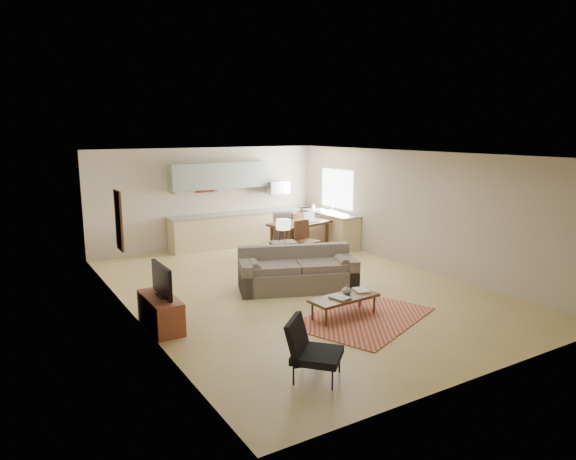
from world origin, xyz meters
TOP-DOWN VIEW (x-y plane):
  - room at (0.00, 0.00)m, footprint 9.00×9.00m
  - kitchen_counter_back at (0.90, 4.18)m, footprint 4.26×0.64m
  - kitchen_counter_right at (2.93, 3.00)m, footprint 0.64×2.26m
  - kitchen_range at (2.00, 4.18)m, footprint 0.62×0.62m
  - kitchen_microwave at (2.00, 4.20)m, footprint 0.62×0.40m
  - upper_cabinets at (0.30, 4.33)m, footprint 2.80×0.34m
  - window_right at (3.23, 3.00)m, footprint 0.02×1.40m
  - wall_art_left at (-3.21, 0.90)m, footprint 0.06×0.42m
  - triptych at (-0.10, 4.47)m, footprint 1.70×0.04m
  - rug at (0.08, -2.07)m, footprint 2.77×2.37m
  - sofa at (-0.02, -0.11)m, footprint 2.63×1.83m
  - coffee_table at (-0.18, -1.85)m, footprint 1.29×0.59m
  - book_a at (-0.43, -1.92)m, footprint 0.38×0.43m
  - book_b at (0.16, -1.72)m, footprint 0.39×0.43m
  - vase at (-0.09, -1.79)m, footprint 0.21×0.21m
  - armchair at (-1.83, -3.44)m, footprint 0.98×0.98m
  - tv_credenza at (-3.01, -0.70)m, footprint 0.44×1.15m
  - tv at (-2.97, -0.70)m, footprint 0.09×0.88m
  - console_table at (0.46, 1.26)m, footprint 0.65×0.52m
  - table_lamp at (0.46, 1.26)m, footprint 0.41×0.41m
  - dining_table at (1.72, 2.55)m, footprint 1.78×1.30m
  - dining_chair_near at (1.44, 1.76)m, footprint 0.55×0.57m
  - dining_chair_far at (2.01, 3.34)m, footprint 0.55×0.56m
  - laptop at (2.04, 2.44)m, footprint 0.37×0.30m
  - soap_bottle at (2.83, 3.59)m, footprint 0.10×0.11m

SIDE VIEW (x-z plane):
  - rug at x=0.08m, z-range 0.00..0.02m
  - coffee_table at x=-0.18m, z-range 0.00..0.38m
  - tv_credenza at x=-3.01m, z-range 0.00..0.53m
  - console_table at x=0.46m, z-range 0.00..0.67m
  - book_b at x=0.16m, z-range 0.37..0.40m
  - book_a at x=-0.43m, z-range 0.37..0.40m
  - armchair at x=-1.83m, z-range 0.00..0.80m
  - dining_table at x=1.72m, z-range 0.00..0.81m
  - sofa at x=-0.02m, z-range 0.00..0.84m
  - kitchen_range at x=2.00m, z-range 0.00..0.90m
  - kitchen_counter_back at x=0.90m, z-range 0.00..0.92m
  - kitchen_counter_right at x=2.93m, z-range 0.00..0.92m
  - vase at x=-0.09m, z-range 0.37..0.55m
  - dining_chair_far at x=2.01m, z-range 0.00..0.95m
  - dining_chair_near at x=1.44m, z-range 0.00..0.98m
  - tv at x=-2.97m, z-range 0.53..1.06m
  - laptop at x=2.04m, z-range 0.81..1.07m
  - table_lamp at x=0.46m, z-range 0.67..1.21m
  - soap_bottle at x=2.83m, z-range 0.92..1.11m
  - room at x=0.00m, z-range -3.15..5.85m
  - kitchen_microwave at x=2.00m, z-range 1.38..1.73m
  - window_right at x=3.23m, z-range 1.02..2.08m
  - wall_art_left at x=-3.21m, z-range 1.00..2.10m
  - triptych at x=-0.10m, z-range 1.50..2.00m
  - upper_cabinets at x=0.30m, z-range 1.60..2.30m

